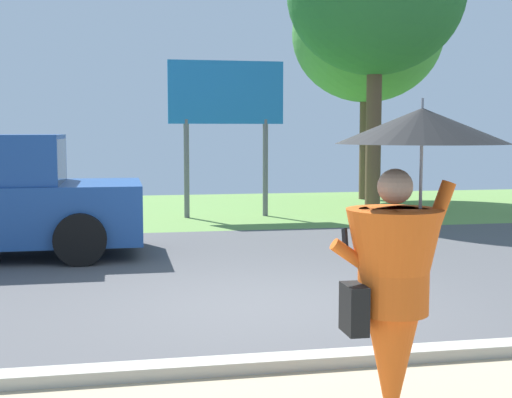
{
  "coord_description": "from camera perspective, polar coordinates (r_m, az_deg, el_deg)",
  "views": [
    {
      "loc": [
        -1.63,
        -7.45,
        1.92
      ],
      "look_at": [
        0.01,
        1.0,
        1.1
      ],
      "focal_mm": 49.44,
      "sensor_mm": 36.0,
      "label": 1
    }
  ],
  "objects": [
    {
      "name": "tree_left_far",
      "position": [
        20.54,
        9.0,
        13.05
      ],
      "size": [
        4.24,
        4.24,
        6.6
      ],
      "color": "brown",
      "rests_on": "ground_plane"
    },
    {
      "name": "roadside_billboard",
      "position": [
        15.92,
        -2.43,
        7.71
      ],
      "size": [
        2.6,
        0.12,
        3.5
      ],
      "color": "slate",
      "rests_on": "ground_plane"
    },
    {
      "name": "ground_plane",
      "position": [
        10.71,
        -2.07,
        -5.15
      ],
      "size": [
        40.0,
        22.0,
        0.2
      ],
      "color": "#4C4C4F"
    },
    {
      "name": "monk_pedestrian",
      "position": [
        4.47,
        11.6,
        -4.88
      ],
      "size": [
        1.11,
        1.07,
        2.13
      ],
      "rotation": [
        0.0,
        0.0,
        -0.04
      ],
      "color": "#E55B19",
      "rests_on": "ground_plane"
    }
  ]
}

